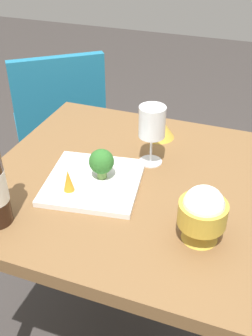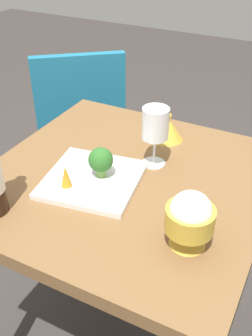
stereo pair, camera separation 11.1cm
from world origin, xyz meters
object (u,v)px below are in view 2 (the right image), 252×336
(rice_bowl_lid, at_px, (168,129))
(broccoli_floret, at_px, (101,160))
(rice_bowl, at_px, (190,219))
(wine_glass, at_px, (155,125))
(serving_plate, at_px, (93,179))
(chair_by_wall, at_px, (80,116))
(carrot_garnish_left, at_px, (66,176))

(rice_bowl_lid, height_order, broccoli_floret, broccoli_floret)
(rice_bowl, bearing_deg, wine_glass, 37.11)
(wine_glass, relative_size, rice_bowl_lid, 1.79)
(serving_plate, xyz_separation_m, broccoli_floret, (0.02, -0.02, 0.06))
(rice_bowl_lid, xyz_separation_m, serving_plate, (-0.31, 0.09, -0.03))
(chair_by_wall, height_order, rice_bowl, rice_bowl)
(wine_glass, distance_m, broccoli_floret, 0.18)
(rice_bowl, bearing_deg, serving_plate, 71.44)
(rice_bowl_lid, distance_m, carrot_garnish_left, 0.40)
(rice_bowl, xyz_separation_m, broccoli_floret, (0.12, 0.30, -0.01))
(rice_bowl, height_order, serving_plate, rice_bowl)
(broccoli_floret, bearing_deg, rice_bowl_lid, -14.20)
(chair_by_wall, height_order, serving_plate, chair_by_wall)
(rice_bowl_lid, xyz_separation_m, carrot_garnish_left, (-0.38, 0.13, 0.01))
(serving_plate, height_order, carrot_garnish_left, carrot_garnish_left)
(wine_glass, distance_m, rice_bowl_lid, 0.18)
(wine_glass, distance_m, rice_bowl, 0.34)
(serving_plate, bearing_deg, broccoli_floret, -45.58)
(wine_glass, relative_size, rice_bowl, 1.26)
(rice_bowl, bearing_deg, broccoli_floret, 67.39)
(broccoli_floret, bearing_deg, wine_glass, -33.56)
(wine_glass, distance_m, serving_plate, 0.23)
(rice_bowl, height_order, broccoli_floret, rice_bowl)
(serving_plate, bearing_deg, chair_by_wall, 35.87)
(broccoli_floret, bearing_deg, chair_by_wall, 37.62)
(broccoli_floret, relative_size, carrot_garnish_left, 1.37)
(serving_plate, distance_m, broccoli_floret, 0.06)
(rice_bowl, relative_size, carrot_garnish_left, 2.27)
(rice_bowl, xyz_separation_m, serving_plate, (0.11, 0.31, -0.07))
(rice_bowl_lid, xyz_separation_m, broccoli_floret, (-0.30, 0.08, 0.03))
(carrot_garnish_left, bearing_deg, wine_glass, -34.12)
(wine_glass, distance_m, carrot_garnish_left, 0.28)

